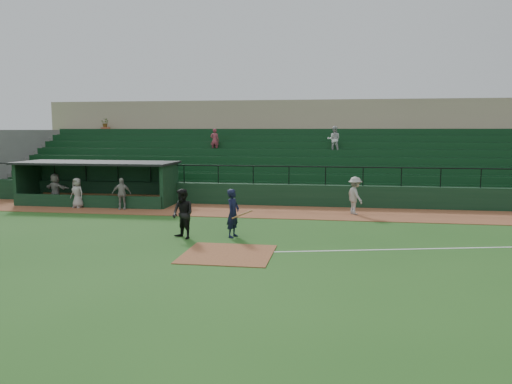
# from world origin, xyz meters

# --- Properties ---
(ground) EXTENTS (90.00, 90.00, 0.00)m
(ground) POSITION_xyz_m (0.00, 0.00, 0.00)
(ground) COLOR #214E19
(ground) RESTS_ON ground
(warning_track) EXTENTS (40.00, 4.00, 0.03)m
(warning_track) POSITION_xyz_m (0.00, 8.00, 0.01)
(warning_track) COLOR brown
(warning_track) RESTS_ON ground
(home_plate_dirt) EXTENTS (3.00, 3.00, 0.03)m
(home_plate_dirt) POSITION_xyz_m (0.00, -1.00, 0.01)
(home_plate_dirt) COLOR brown
(home_plate_dirt) RESTS_ON ground
(foul_line) EXTENTS (17.49, 4.44, 0.01)m
(foul_line) POSITION_xyz_m (8.00, 1.20, 0.01)
(foul_line) COLOR white
(foul_line) RESTS_ON ground
(stadium_structure) EXTENTS (38.00, 13.08, 6.40)m
(stadium_structure) POSITION_xyz_m (-0.00, 16.46, 2.30)
(stadium_structure) COLOR black
(stadium_structure) RESTS_ON ground
(dugout) EXTENTS (8.90, 3.20, 2.42)m
(dugout) POSITION_xyz_m (-9.75, 9.56, 1.33)
(dugout) COLOR black
(dugout) RESTS_ON ground
(batter_at_plate) EXTENTS (1.10, 0.79, 1.91)m
(batter_at_plate) POSITION_xyz_m (-0.39, 1.75, 0.95)
(batter_at_plate) COLOR black
(batter_at_plate) RESTS_ON ground
(umpire) EXTENTS (1.19, 1.14, 1.94)m
(umpire) POSITION_xyz_m (-2.25, 1.18, 0.97)
(umpire) COLOR black
(umpire) RESTS_ON ground
(runner) EXTENTS (1.15, 1.39, 1.87)m
(runner) POSITION_xyz_m (4.52, 7.82, 0.97)
(runner) COLOR #9A9490
(runner) RESTS_ON warning_track
(dugout_player_a) EXTENTS (1.05, 0.68, 1.67)m
(dugout_player_a) POSITION_xyz_m (-7.59, 7.47, 0.86)
(dugout_player_a) COLOR #A09A95
(dugout_player_a) RESTS_ON warning_track
(dugout_player_b) EXTENTS (0.89, 0.69, 1.61)m
(dugout_player_b) POSITION_xyz_m (-10.16, 7.58, 0.83)
(dugout_player_b) COLOR #9D9893
(dugout_player_b) RESTS_ON warning_track
(dugout_player_c) EXTENTS (1.71, 0.94, 1.76)m
(dugout_player_c) POSITION_xyz_m (-11.91, 8.41, 0.91)
(dugout_player_c) COLOR gray
(dugout_player_c) RESTS_ON warning_track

